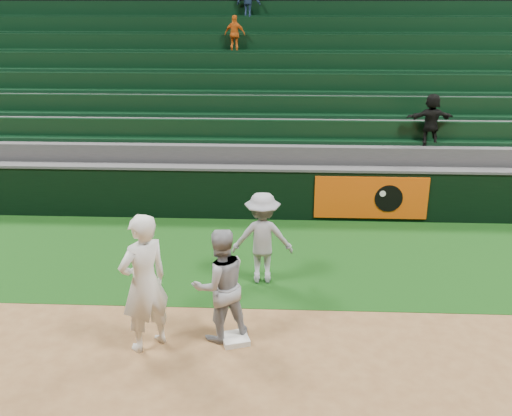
{
  "coord_description": "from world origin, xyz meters",
  "views": [
    {
      "loc": [
        0.92,
        -7.5,
        4.9
      ],
      "look_at": [
        0.47,
        2.3,
        1.3
      ],
      "focal_mm": 40.0,
      "sensor_mm": 36.0,
      "label": 1
    }
  ],
  "objects_px": {
    "first_baseman": "(144,283)",
    "base_coach": "(262,238)",
    "baserunner": "(220,285)",
    "first_base": "(235,339)"
  },
  "relations": [
    {
      "from": "first_base",
      "to": "baserunner",
      "type": "bearing_deg",
      "value": 151.58
    },
    {
      "from": "baserunner",
      "to": "base_coach",
      "type": "bearing_deg",
      "value": -131.96
    },
    {
      "from": "first_baseman",
      "to": "baserunner",
      "type": "relative_size",
      "value": 1.18
    },
    {
      "from": "first_base",
      "to": "base_coach",
      "type": "bearing_deg",
      "value": 80.4
    },
    {
      "from": "first_base",
      "to": "baserunner",
      "type": "xyz_separation_m",
      "value": [
        -0.22,
        0.12,
        0.85
      ]
    },
    {
      "from": "first_baseman",
      "to": "baserunner",
      "type": "xyz_separation_m",
      "value": [
        1.07,
        0.3,
        -0.16
      ]
    },
    {
      "from": "first_baseman",
      "to": "base_coach",
      "type": "xyz_separation_m",
      "value": [
        1.63,
        2.19,
        -0.2
      ]
    },
    {
      "from": "first_baseman",
      "to": "baserunner",
      "type": "bearing_deg",
      "value": 150.88
    },
    {
      "from": "first_baseman",
      "to": "base_coach",
      "type": "bearing_deg",
      "value": -171.44
    },
    {
      "from": "baserunner",
      "to": "base_coach",
      "type": "xyz_separation_m",
      "value": [
        0.56,
        1.89,
        -0.03
      ]
    }
  ]
}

